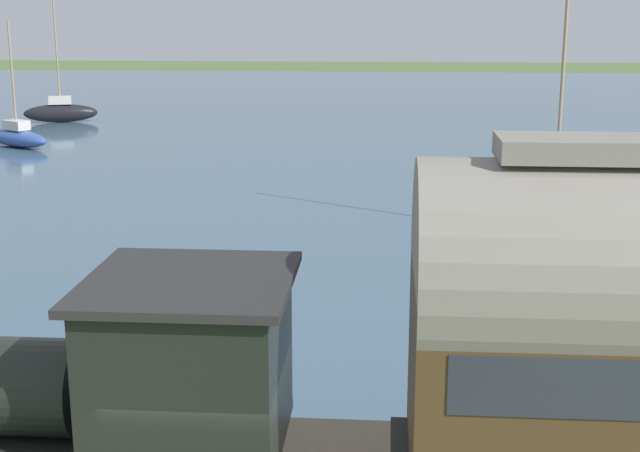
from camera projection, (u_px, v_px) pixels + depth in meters
name	position (u px, v px, depth m)	size (l,w,h in m)	color
harbor_water	(358.00, 120.00, 52.49)	(80.00, 80.00, 0.01)	#426075
steam_locomotive	(82.00, 380.00, 10.33)	(2.39, 6.52, 3.07)	black
sailboat_blue	(17.00, 136.00, 42.49)	(3.23, 4.19, 5.85)	#335199
sailboat_black	(61.00, 111.00, 51.48)	(2.27, 4.30, 7.06)	black
sailboat_yellow	(554.00, 215.00, 25.85)	(2.48, 4.57, 8.77)	gold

